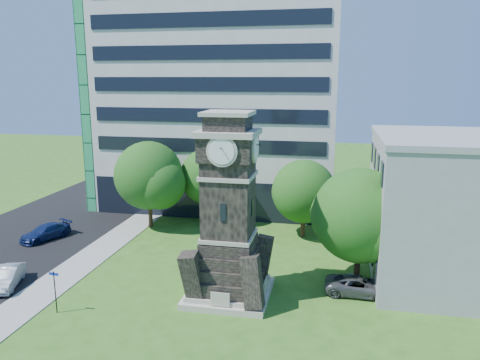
% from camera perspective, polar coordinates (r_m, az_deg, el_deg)
% --- Properties ---
extents(ground, '(160.00, 160.00, 0.00)m').
position_cam_1_polar(ground, '(31.25, -7.74, -14.85)').
color(ground, '#315C1A').
rests_on(ground, ground).
extents(sidewalk, '(3.00, 70.00, 0.06)m').
position_cam_1_polar(sidewalk, '(39.16, -18.68, -9.58)').
color(sidewalk, gray).
rests_on(sidewalk, ground).
extents(clock_tower, '(5.40, 5.40, 12.22)m').
position_cam_1_polar(clock_tower, '(30.24, -1.39, -4.86)').
color(clock_tower, '#BDB4A4').
rests_on(clock_tower, ground).
extents(office_tall, '(26.20, 15.11, 28.60)m').
position_cam_1_polar(office_tall, '(53.51, -2.19, 12.35)').
color(office_tall, silver).
rests_on(office_tall, ground).
extents(car_street_mid, '(2.71, 4.33, 1.35)m').
position_cam_1_polar(car_street_mid, '(36.88, -26.53, -10.58)').
color(car_street_mid, '#A8ACB0').
rests_on(car_street_mid, ground).
extents(car_street_north, '(3.51, 4.96, 1.33)m').
position_cam_1_polar(car_street_north, '(45.69, -22.63, -5.89)').
color(car_street_north, '#121F50').
rests_on(car_street_north, ground).
extents(car_east_lot, '(4.61, 2.20, 1.27)m').
position_cam_1_polar(car_east_lot, '(32.99, 14.35, -12.38)').
color(car_east_lot, '#505155').
rests_on(car_east_lot, ground).
extents(park_bench, '(2.03, 0.54, 1.05)m').
position_cam_1_polar(park_bench, '(31.70, 0.11, -13.20)').
color(park_bench, black).
rests_on(park_bench, ground).
extents(street_sign, '(0.65, 0.07, 2.73)m').
position_cam_1_polar(street_sign, '(31.44, -21.64, -12.04)').
color(street_sign, black).
rests_on(street_sign, ground).
extents(tree_nw, '(7.20, 6.54, 8.39)m').
position_cam_1_polar(tree_nw, '(45.40, -10.94, 0.29)').
color(tree_nw, '#332114').
rests_on(tree_nw, ground).
extents(tree_nc, '(6.18, 5.62, 7.47)m').
position_cam_1_polar(tree_nc, '(46.46, -3.79, 0.22)').
color(tree_nc, '#332114').
rests_on(tree_nc, ground).
extents(tree_ne, '(6.29, 5.72, 7.13)m').
position_cam_1_polar(tree_ne, '(42.33, 7.88, -1.61)').
color(tree_ne, '#332114').
rests_on(tree_ne, ground).
extents(tree_east, '(7.17, 6.52, 8.30)m').
position_cam_1_polar(tree_east, '(33.08, 14.55, -4.54)').
color(tree_east, '#332114').
rests_on(tree_east, ground).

